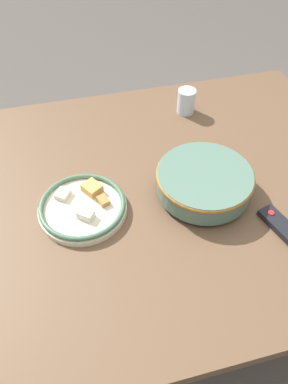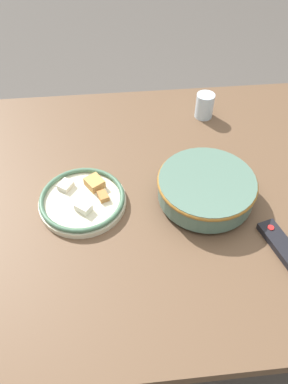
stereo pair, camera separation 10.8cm
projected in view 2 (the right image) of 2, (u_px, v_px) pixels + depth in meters
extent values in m
plane|color=#4C4742|center=(157.00, 298.00, 1.68)|extent=(8.00, 8.00, 0.00)
cube|color=brown|center=(163.00, 193.00, 1.16)|extent=(1.39, 1.09, 0.04)
cylinder|color=brown|center=(276.00, 161.00, 1.79)|extent=(0.06, 0.06, 0.68)
cylinder|color=brown|center=(11.00, 180.00, 1.71)|extent=(0.06, 0.06, 0.68)
cylinder|color=#4C6B5B|center=(204.00, 197.00, 1.12)|extent=(0.13, 0.13, 0.01)
cylinder|color=#4C6B5B|center=(206.00, 188.00, 1.08)|extent=(0.28, 0.28, 0.07)
cylinder|color=#9E4C1E|center=(206.00, 189.00, 1.09)|extent=(0.25, 0.25, 0.06)
torus|color=#936023|center=(207.00, 182.00, 1.07)|extent=(0.29, 0.29, 0.01)
cylinder|color=beige|center=(83.00, 202.00, 1.10)|extent=(0.26, 0.26, 0.02)
torus|color=#42664C|center=(82.00, 198.00, 1.09)|extent=(0.25, 0.25, 0.01)
cube|color=tan|center=(95.00, 183.00, 1.12)|extent=(0.07, 0.07, 0.03)
cube|color=silver|center=(66.00, 185.00, 1.12)|extent=(0.05, 0.05, 0.02)
cube|color=#B2753D|center=(103.00, 196.00, 1.09)|extent=(0.04, 0.04, 0.02)
cube|color=silver|center=(83.00, 208.00, 1.06)|extent=(0.05, 0.05, 0.02)
cube|color=black|center=(283.00, 248.00, 0.99)|extent=(0.10, 0.18, 0.02)
cylinder|color=red|center=(271.00, 228.00, 1.02)|extent=(0.02, 0.02, 0.00)
cylinder|color=silver|center=(205.00, 106.00, 1.37)|extent=(0.07, 0.07, 0.09)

